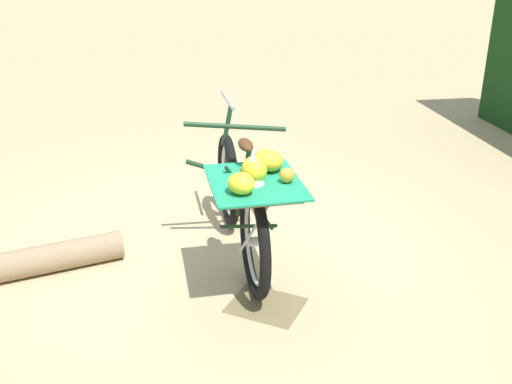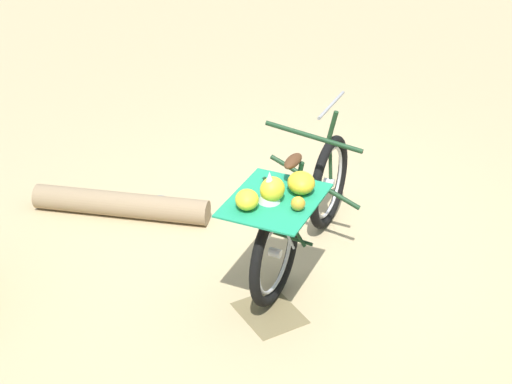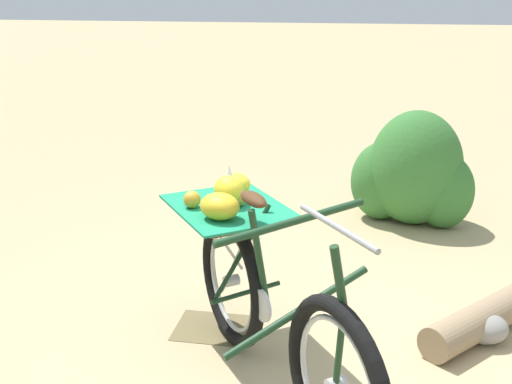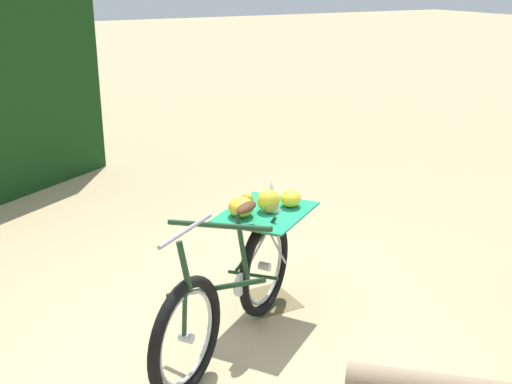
{
  "view_description": "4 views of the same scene",
  "coord_description": "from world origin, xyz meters",
  "px_view_note": "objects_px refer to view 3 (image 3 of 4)",
  "views": [
    {
      "loc": [
        -1.57,
        3.47,
        2.07
      ],
      "look_at": [
        -0.3,
        0.65,
        0.77
      ],
      "focal_mm": 41.08,
      "sensor_mm": 36.0,
      "label": 1
    },
    {
      "loc": [
        -3.81,
        2.73,
        3.21
      ],
      "look_at": [
        -0.1,
        0.59,
        0.78
      ],
      "focal_mm": 54.25,
      "sensor_mm": 36.0,
      "label": 2
    },
    {
      "loc": [
        0.46,
        -2.6,
        1.89
      ],
      "look_at": [
        -0.11,
        0.6,
        0.84
      ],
      "focal_mm": 45.84,
      "sensor_mm": 36.0,
      "label": 3
    },
    {
      "loc": [
        3.39,
        -1.49,
        2.36
      ],
      "look_at": [
        -0.33,
        0.5,
        0.9
      ],
      "focal_mm": 44.62,
      "sensor_mm": 36.0,
      "label": 4
    }
  ],
  "objects_px": {
    "bicycle": "(264,291)",
    "fallen_log": "(508,306)",
    "path_stone": "(483,327)",
    "shrub_cluster": "(413,174)"
  },
  "relations": [
    {
      "from": "bicycle",
      "to": "fallen_log",
      "type": "height_order",
      "value": "bicycle"
    },
    {
      "from": "fallen_log",
      "to": "path_stone",
      "type": "distance_m",
      "value": 0.31
    },
    {
      "from": "shrub_cluster",
      "to": "path_stone",
      "type": "distance_m",
      "value": 1.91
    },
    {
      "from": "path_stone",
      "to": "shrub_cluster",
      "type": "bearing_deg",
      "value": 99.53
    },
    {
      "from": "path_stone",
      "to": "bicycle",
      "type": "bearing_deg",
      "value": -153.37
    },
    {
      "from": "fallen_log",
      "to": "shrub_cluster",
      "type": "relative_size",
      "value": 1.45
    },
    {
      "from": "fallen_log",
      "to": "path_stone",
      "type": "bearing_deg",
      "value": -123.83
    },
    {
      "from": "fallen_log",
      "to": "shrub_cluster",
      "type": "distance_m",
      "value": 1.69
    },
    {
      "from": "shrub_cluster",
      "to": "path_stone",
      "type": "height_order",
      "value": "shrub_cluster"
    },
    {
      "from": "bicycle",
      "to": "path_stone",
      "type": "height_order",
      "value": "bicycle"
    }
  ]
}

